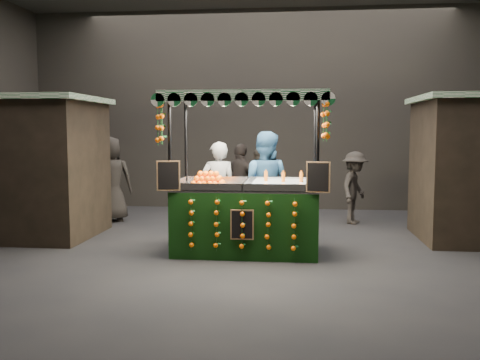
# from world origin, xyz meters

# --- Properties ---
(ground) EXTENTS (12.00, 12.00, 0.00)m
(ground) POSITION_xyz_m (0.00, 0.00, 0.00)
(ground) COLOR black
(ground) RESTS_ON ground
(market_hall) EXTENTS (12.10, 10.10, 5.05)m
(market_hall) POSITION_xyz_m (0.00, 0.00, 3.38)
(market_hall) COLOR black
(market_hall) RESTS_ON ground
(neighbour_stall_left) EXTENTS (3.00, 2.20, 2.60)m
(neighbour_stall_left) POSITION_xyz_m (-4.40, 1.00, 1.31)
(neighbour_stall_left) COLOR black
(neighbour_stall_left) RESTS_ON ground
(juice_stall) EXTENTS (2.66, 1.56, 2.58)m
(juice_stall) POSITION_xyz_m (-0.03, 0.05, 0.80)
(juice_stall) COLOR black
(juice_stall) RESTS_ON ground
(vendor_grey) EXTENTS (0.73, 0.57, 1.78)m
(vendor_grey) POSITION_xyz_m (-0.66, 1.16, 0.89)
(vendor_grey) COLOR gray
(vendor_grey) RESTS_ON ground
(vendor_blue) EXTENTS (1.10, 0.94, 1.96)m
(vendor_blue) POSITION_xyz_m (0.19, 1.09, 0.98)
(vendor_blue) COLOR navy
(vendor_blue) RESTS_ON ground
(shopper_0) EXTENTS (0.66, 0.58, 1.51)m
(shopper_0) POSITION_xyz_m (-4.00, 1.86, 0.76)
(shopper_0) COLOR #2A2622
(shopper_0) RESTS_ON ground
(shopper_1) EXTENTS (0.93, 0.81, 1.62)m
(shopper_1) POSITION_xyz_m (0.08, 2.40, 0.81)
(shopper_1) COLOR #2E2A25
(shopper_1) RESTS_ON ground
(shopper_2) EXTENTS (1.07, 0.89, 1.71)m
(shopper_2) POSITION_xyz_m (-0.40, 2.66, 0.85)
(shopper_2) COLOR black
(shopper_2) RESTS_ON ground
(shopper_3) EXTENTS (0.92, 1.14, 1.54)m
(shopper_3) POSITION_xyz_m (1.99, 2.98, 0.77)
(shopper_3) COLOR black
(shopper_3) RESTS_ON ground
(shopper_4) EXTENTS (1.05, 0.86, 1.85)m
(shopper_4) POSITION_xyz_m (-3.25, 2.71, 0.92)
(shopper_4) COLOR black
(shopper_4) RESTS_ON ground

